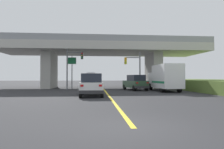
# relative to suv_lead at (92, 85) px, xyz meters

# --- Properties ---
(ground) EXTENTS (160.00, 160.00, 0.00)m
(ground) POSITION_rel_suv_lead_xyz_m (1.57, 14.51, -1.01)
(ground) COLOR #2B2B2D
(overpass_bridge) EXTENTS (32.75, 9.43, 7.80)m
(overpass_bridge) POSITION_rel_suv_lead_xyz_m (1.57, 14.51, 4.64)
(overpass_bridge) COLOR #B7B5AD
(overpass_bridge) RESTS_ON ground
(lane_divider_stripe) EXTENTS (0.20, 23.38, 0.01)m
(lane_divider_stripe) POSITION_rel_suv_lead_xyz_m (1.57, 0.21, -1.01)
(lane_divider_stripe) COLOR yellow
(lane_divider_stripe) RESTS_ON ground
(suv_lead) EXTENTS (2.02, 4.26, 2.02)m
(suv_lead) POSITION_rel_suv_lead_xyz_m (0.00, 0.00, 0.00)
(suv_lead) COLOR silver
(suv_lead) RESTS_ON ground
(suv_crossing) EXTENTS (2.83, 4.67, 2.02)m
(suv_crossing) POSITION_rel_suv_lead_xyz_m (5.62, 7.79, -0.00)
(suv_crossing) COLOR #2D4C33
(suv_crossing) RESTS_ON ground
(box_truck) EXTENTS (2.33, 6.68, 3.20)m
(box_truck) POSITION_rel_suv_lead_xyz_m (8.83, 5.58, 0.65)
(box_truck) COLOR silver
(box_truck) RESTS_ON ground
(traffic_signal_nearside) EXTENTS (2.33, 0.36, 5.26)m
(traffic_signal_nearside) POSITION_rel_suv_lead_xyz_m (5.95, 9.78, 2.26)
(traffic_signal_nearside) COLOR #56595E
(traffic_signal_nearside) RESTS_ON ground
(traffic_signal_farside) EXTENTS (2.31, 0.36, 5.95)m
(traffic_signal_farside) POSITION_rel_suv_lead_xyz_m (-2.87, 10.06, 2.70)
(traffic_signal_farside) COLOR #56595E
(traffic_signal_farside) RESTS_ON ground
(highway_sign) EXTENTS (1.30, 0.17, 4.93)m
(highway_sign) POSITION_rel_suv_lead_xyz_m (-3.20, 12.60, 2.53)
(highway_sign) COLOR #56595E
(highway_sign) RESTS_ON ground
(semi_truck_distant) EXTENTS (2.33, 7.52, 3.09)m
(semi_truck_distant) POSITION_rel_suv_lead_xyz_m (-0.72, 38.57, 0.62)
(semi_truck_distant) COLOR red
(semi_truck_distant) RESTS_ON ground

